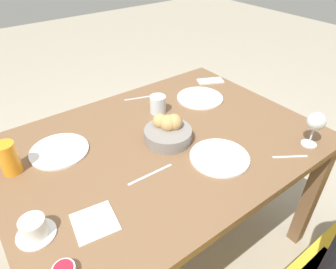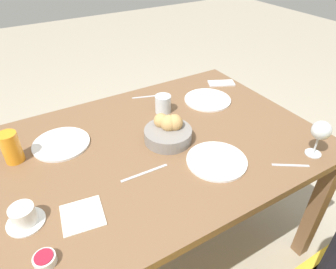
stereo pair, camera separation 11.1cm
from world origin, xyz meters
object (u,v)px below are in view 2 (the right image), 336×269
object	(u,v)px
bread_basket	(168,131)
jam_bowl_berry	(45,260)
napkin	(82,215)
cell_phone	(221,83)
plate_near_right	(61,144)
coffee_cup	(24,216)
plate_near_left	(208,100)
fork_silver	(150,96)
wine_glass	(321,132)
juice_glass	(11,147)
spoon_coffee	(291,165)
plate_far_center	(217,161)
water_tumbler	(163,104)
knife_silver	(145,173)

from	to	relation	value
bread_basket	jam_bowl_berry	world-z (taller)	bread_basket
napkin	cell_phone	world-z (taller)	cell_phone
plate_near_right	coffee_cup	size ratio (longest dim) A/B	2.01
plate_near_left	fork_silver	size ratio (longest dim) A/B	1.32
napkin	fork_silver	bearing A→B (deg)	-133.21
wine_glass	fork_silver	xyz separation A→B (m)	(0.35, -0.78, -0.11)
juice_glass	spoon_coffee	bearing A→B (deg)	147.57
juice_glass	coffee_cup	xyz separation A→B (m)	(0.02, 0.34, -0.03)
bread_basket	plate_near_left	size ratio (longest dim) A/B	0.84
juice_glass	spoon_coffee	xyz separation A→B (m)	(-0.92, 0.58, -0.06)
spoon_coffee	napkin	distance (m)	0.79
plate_far_center	wine_glass	xyz separation A→B (m)	(-0.37, 0.16, 0.11)
plate_near_right	wine_glass	bearing A→B (deg)	145.86
wine_glass	fork_silver	world-z (taller)	wine_glass
water_tumbler	knife_silver	world-z (taller)	water_tumbler
fork_silver	knife_silver	distance (m)	0.60
coffee_cup	cell_phone	bearing A→B (deg)	-158.34
bread_basket	water_tumbler	xyz separation A→B (m)	(-0.10, -0.21, 0.00)
plate_near_left	fork_silver	distance (m)	0.31
juice_glass	cell_phone	world-z (taller)	juice_glass
coffee_cup	jam_bowl_berry	world-z (taller)	coffee_cup
bread_basket	plate_near_left	world-z (taller)	bread_basket
water_tumbler	knife_silver	xyz separation A→B (m)	(0.28, 0.35, -0.04)
fork_silver	juice_glass	bearing A→B (deg)	15.41
plate_far_center	knife_silver	bearing A→B (deg)	-17.37
coffee_cup	plate_near_right	bearing A→B (deg)	-119.90
bread_basket	water_tumbler	world-z (taller)	bread_basket
water_tumbler	napkin	world-z (taller)	water_tumbler
plate_near_right	cell_phone	world-z (taller)	plate_near_right
fork_silver	cell_phone	xyz separation A→B (m)	(-0.43, 0.08, 0.00)
water_tumbler	coffee_cup	world-z (taller)	water_tumbler
water_tumbler	wine_glass	xyz separation A→B (m)	(-0.36, 0.60, 0.07)
plate_far_center	napkin	xyz separation A→B (m)	(0.54, -0.01, -0.00)
bread_basket	jam_bowl_berry	size ratio (longest dim) A/B	3.26
coffee_cup	spoon_coffee	bearing A→B (deg)	165.53
fork_silver	spoon_coffee	bearing A→B (deg)	105.09
coffee_cup	jam_bowl_berry	bearing A→B (deg)	97.51
plate_near_right	water_tumbler	size ratio (longest dim) A/B	2.71
coffee_cup	water_tumbler	bearing A→B (deg)	-152.91
plate_far_center	juice_glass	xyz separation A→B (m)	(0.68, -0.42, 0.06)
plate_far_center	wine_glass	world-z (taller)	wine_glass
plate_near_right	jam_bowl_berry	size ratio (longest dim) A/B	3.79
wine_glass	knife_silver	distance (m)	0.70
water_tumbler	knife_silver	distance (m)	0.45
jam_bowl_berry	plate_near_right	bearing A→B (deg)	-108.91
fork_silver	plate_far_center	bearing A→B (deg)	87.75
plate_far_center	napkin	world-z (taller)	plate_far_center
bread_basket	plate_far_center	size ratio (longest dim) A/B	0.86
juice_glass	water_tumbler	xyz separation A→B (m)	(-0.69, -0.02, -0.02)
plate_near_left	jam_bowl_berry	xyz separation A→B (m)	(0.95, 0.51, 0.01)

